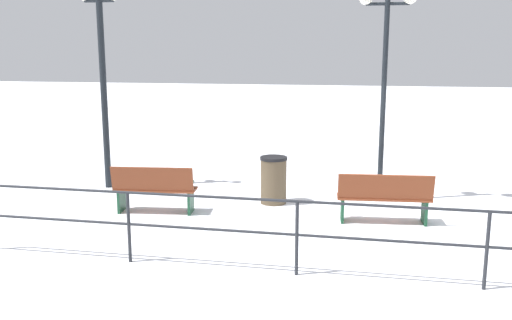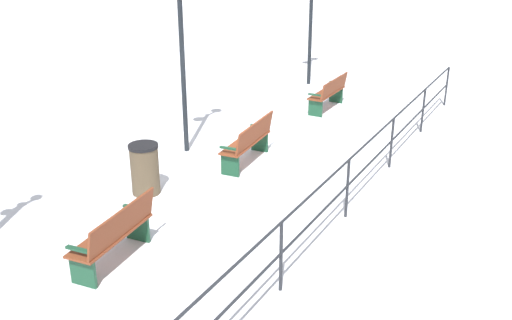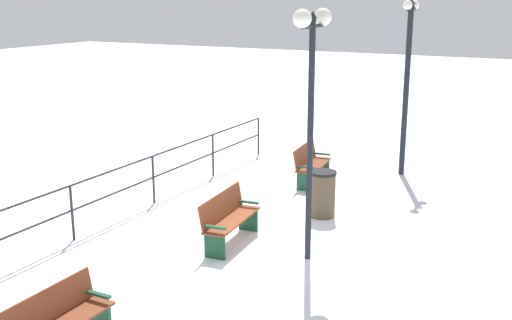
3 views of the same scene
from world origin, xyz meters
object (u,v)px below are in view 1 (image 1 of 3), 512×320
object	(u,v)px
lamppost_middle	(386,44)
lamppost_far	(103,68)
bench_second	(384,197)
bench_third	(154,188)
trash_bin	(274,180)

from	to	relation	value
lamppost_middle	lamppost_far	xyz separation A→B (m)	(-0.00, 6.11, -0.51)
bench_second	bench_third	world-z (taller)	same
bench_third	lamppost_far	xyz separation A→B (m)	(1.78, 1.83, 2.22)
bench_third	lamppost_middle	distance (m)	5.38
lamppost_far	trash_bin	world-z (taller)	lamppost_far
bench_second	lamppost_far	xyz separation A→B (m)	(1.58, 6.16, 2.21)
lamppost_middle	trash_bin	xyz separation A→B (m)	(-0.60, 2.15, -2.73)
lamppost_middle	lamppost_far	distance (m)	6.13
lamppost_middle	bench_second	bearing A→B (deg)	-178.21
lamppost_far	trash_bin	xyz separation A→B (m)	(-0.60, -3.96, -2.23)
bench_third	lamppost_middle	size ratio (longest dim) A/B	0.38
bench_third	trash_bin	distance (m)	2.43
bench_third	lamppost_middle	bearing A→B (deg)	-73.89
bench_second	lamppost_middle	world-z (taller)	lamppost_middle
bench_second	lamppost_middle	bearing A→B (deg)	-3.53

